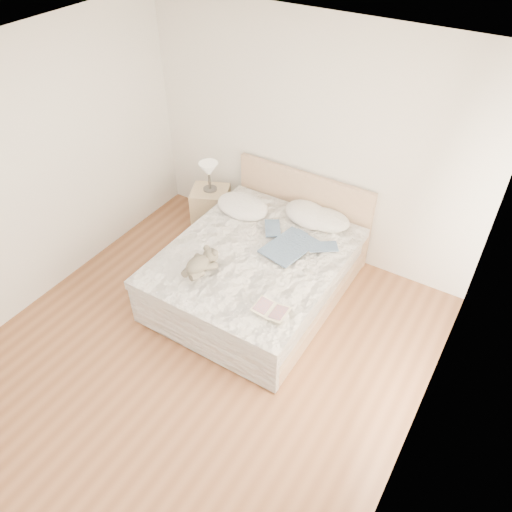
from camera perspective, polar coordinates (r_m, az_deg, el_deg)
name	(u,v)px	position (r m, az deg, el deg)	size (l,w,h in m)	color
floor	(195,363)	(4.97, -7.02, -12.00)	(4.00, 4.50, 0.00)	brown
ceiling	(160,90)	(3.30, -10.92, 18.10)	(4.00, 4.50, 0.00)	white
wall_back	(310,143)	(5.58, 6.21, 12.77)	(4.00, 0.02, 2.70)	white
wall_left	(16,185)	(5.32, -25.77, 7.29)	(0.02, 4.50, 2.70)	white
wall_right	(431,364)	(3.41, 19.36, -11.58)	(0.02, 4.50, 2.70)	white
window	(446,322)	(3.55, 20.90, -7.11)	(0.02, 1.30, 1.10)	white
bed	(259,269)	(5.40, 0.34, -1.53)	(1.72, 2.14, 1.00)	tan
nightstand	(211,209)	(6.37, -5.15, 5.37)	(0.45, 0.40, 0.56)	tan
table_lamp	(209,171)	(6.09, -5.41, 9.67)	(0.29, 0.29, 0.37)	#504A45
pillow_left	(243,206)	(5.76, -1.55, 5.71)	(0.65, 0.45, 0.19)	white
pillow_middle	(308,214)	(5.66, 5.95, 4.76)	(0.60, 0.42, 0.18)	white
pillow_right	(325,220)	(5.60, 7.86, 4.15)	(0.57, 0.40, 0.17)	white
blouse	(289,246)	(5.20, 3.79, 1.11)	(0.61, 0.65, 0.02)	#384E6C
photo_book	(246,207)	(5.77, -1.15, 5.66)	(0.35, 0.24, 0.03)	white
childrens_book	(271,310)	(4.52, 1.69, -6.22)	(0.33, 0.22, 0.02)	#F9F1C5
teddy_bear	(198,270)	(4.91, -6.61, -1.64)	(0.26, 0.36, 0.19)	#675F4F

